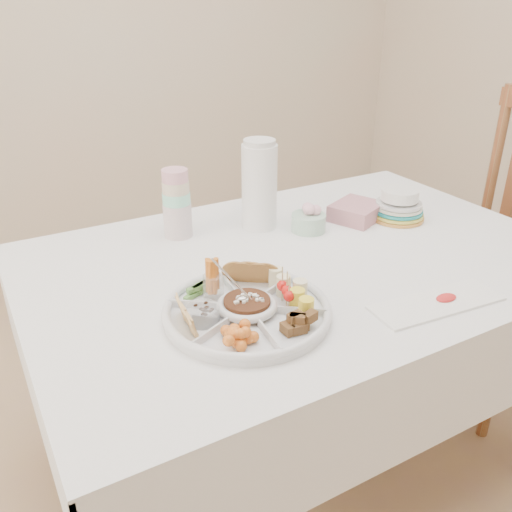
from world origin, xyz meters
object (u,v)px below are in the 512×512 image
chair (496,259)px  thermos (259,184)px  party_tray (247,308)px  plate_stack (399,203)px  dining_table (299,365)px

chair → thermos: 0.93m
thermos → chair: bearing=-19.4°
party_tray → plate_stack: size_ratio=2.22×
party_tray → thermos: size_ratio=1.34×
party_tray → thermos: 0.55m
chair → plate_stack: chair is taller
thermos → party_tray: bearing=-122.7°
party_tray → thermos: thermos is taller
dining_table → plate_stack: plate_stack is taller
chair → plate_stack: size_ratio=6.62×
dining_table → party_tray: bearing=-145.8°
chair → party_tray: chair is taller
party_tray → plate_stack: (0.72, 0.28, 0.03)m
chair → thermos: size_ratio=3.99×
party_tray → chair: bearing=8.3°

